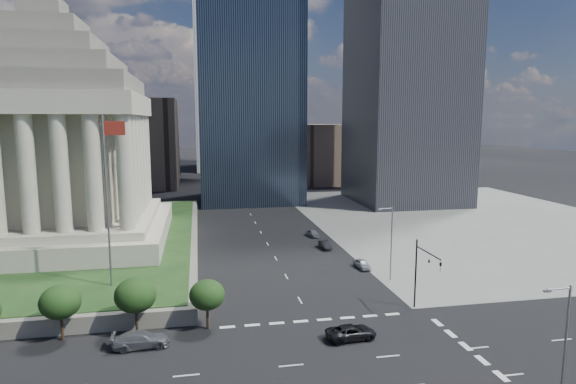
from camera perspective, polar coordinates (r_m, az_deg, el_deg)
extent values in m
plane|color=black|center=(135.83, -5.64, -0.60)|extent=(500.00, 500.00, 0.00)
cube|color=slate|center=(111.96, 20.55, -3.03)|extent=(68.00, 90.00, 0.03)
cylinder|color=slate|center=(59.34, -20.66, -1.15)|extent=(0.24, 0.24, 20.00)
cube|color=maroon|center=(58.41, -19.92, 7.13)|extent=(2.40, 0.05, 1.60)
cube|color=black|center=(129.67, -4.74, 12.29)|extent=(26.00, 26.00, 60.00)
cube|color=black|center=(133.33, 14.24, 20.65)|extent=(26.00, 28.00, 100.00)
cube|color=brown|center=(169.73, 4.25, 4.62)|extent=(20.00, 30.00, 20.00)
cube|color=brown|center=(164.86, -17.15, 5.55)|extent=(24.00, 30.00, 28.00)
cylinder|color=black|center=(57.37, 14.89, -9.32)|extent=(0.18, 0.18, 8.00)
cylinder|color=black|center=(54.12, 16.27, -6.93)|extent=(0.14, 5.50, 0.14)
cube|color=black|center=(52.00, 17.62, -8.53)|extent=(0.30, 0.30, 1.10)
cylinder|color=slate|center=(40.69, 29.95, -16.24)|extent=(0.16, 0.16, 10.00)
cylinder|color=slate|center=(38.46, 29.45, -9.96)|extent=(1.80, 0.12, 0.12)
cube|color=slate|center=(37.93, 28.38, -10.29)|extent=(0.50, 0.22, 0.14)
cylinder|color=slate|center=(65.82, 12.15, -6.03)|extent=(0.16, 0.16, 10.00)
cylinder|color=slate|center=(64.46, 11.54, -1.94)|extent=(1.80, 0.12, 0.12)
cube|color=slate|center=(64.14, 10.79, -2.06)|extent=(0.50, 0.22, 0.14)
imported|color=black|center=(49.47, 7.51, -16.16)|extent=(5.19, 2.76, 1.39)
imported|color=#55575D|center=(49.45, -17.02, -16.38)|extent=(5.42, 2.43, 1.54)
imported|color=#92969A|center=(71.32, 8.78, -8.43)|extent=(3.92, 1.86, 1.29)
imported|color=black|center=(81.18, 4.40, -6.29)|extent=(3.84, 1.46, 1.25)
imported|color=slate|center=(89.20, 2.97, -4.92)|extent=(3.94, 2.03, 1.28)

